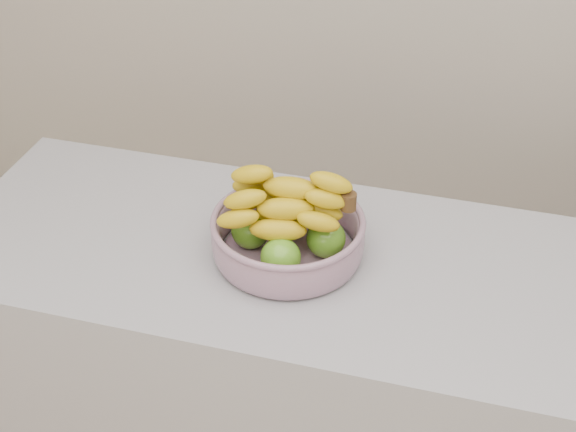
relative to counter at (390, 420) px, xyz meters
name	(u,v)px	position (x,y,z in m)	size (l,w,h in m)	color
room_shell	(346,59)	(0.00, -0.76, 1.26)	(4.05, 4.05, 2.73)	beige
counter	(390,420)	(0.00, 0.00, 0.00)	(2.00, 0.60, 0.90)	#A5A4AC
fruit_bowl	(288,231)	(-0.25, 0.00, 0.51)	(0.32, 0.32, 0.19)	#9DA5BD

